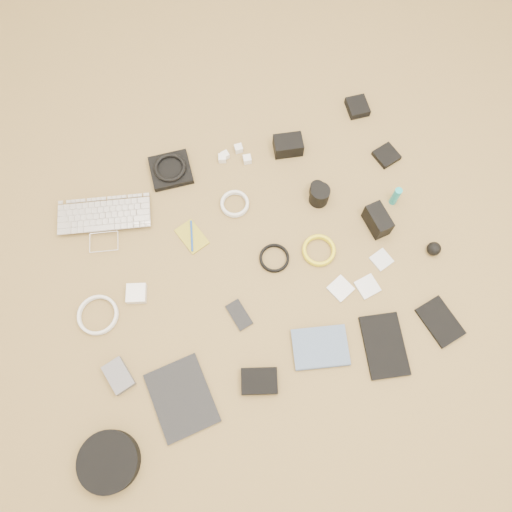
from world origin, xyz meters
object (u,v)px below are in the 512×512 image
object	(u,v)px
laptop	(105,227)
dslr_camera	(288,145)
tablet	(182,398)
phone	(239,315)
headphone_case	(109,462)
paperback	(323,368)

from	to	relation	value
laptop	dslr_camera	world-z (taller)	dslr_camera
tablet	phone	world-z (taller)	tablet
laptop	headphone_case	xyz separation A→B (m)	(-0.19, -0.80, 0.01)
laptop	tablet	distance (m)	0.70
tablet	headphone_case	world-z (taller)	headphone_case
laptop	headphone_case	distance (m)	0.82
laptop	dslr_camera	bearing A→B (deg)	20.38
laptop	dslr_camera	xyz separation A→B (m)	(0.77, 0.08, 0.02)
phone	headphone_case	world-z (taller)	headphone_case
tablet	laptop	bearing A→B (deg)	93.69
tablet	headphone_case	xyz separation A→B (m)	(-0.27, -0.11, 0.02)
laptop	tablet	xyz separation A→B (m)	(0.08, -0.69, -0.01)
tablet	paperback	world-z (taller)	paperback
tablet	paperback	xyz separation A→B (m)	(0.48, -0.08, 0.00)
phone	headphone_case	bearing A→B (deg)	-161.97
dslr_camera	paperback	world-z (taller)	dslr_camera
tablet	headphone_case	distance (m)	0.30
headphone_case	paperback	bearing A→B (deg)	2.47
laptop	phone	size ratio (longest dim) A/B	3.32
dslr_camera	headphone_case	distance (m)	1.30
laptop	headphone_case	bearing A→B (deg)	-88.88
tablet	phone	size ratio (longest dim) A/B	2.32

